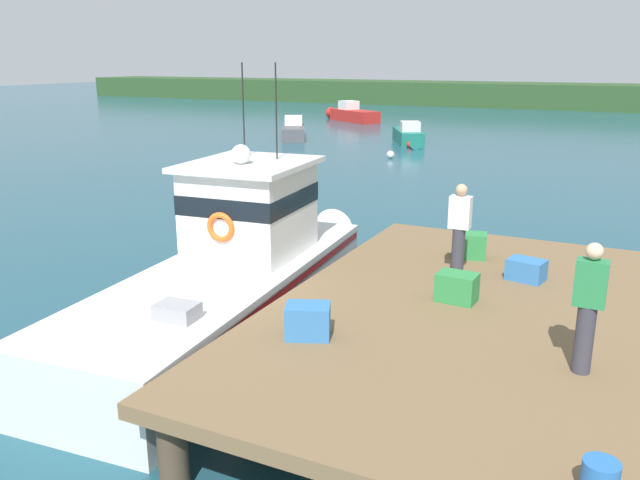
% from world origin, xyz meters
% --- Properties ---
extents(ground_plane, '(200.00, 200.00, 0.00)m').
position_xyz_m(ground_plane, '(0.00, 0.00, 0.00)').
color(ground_plane, '#1E4C5B').
extents(dock, '(6.00, 9.00, 1.20)m').
position_xyz_m(dock, '(4.80, 0.00, 1.07)').
color(dock, '#4C3D2D').
rests_on(dock, ground).
extents(main_fishing_boat, '(3.17, 9.91, 4.80)m').
position_xyz_m(main_fishing_boat, '(0.16, 0.39, 1.01)').
color(main_fishing_boat, silver).
rests_on(main_fishing_boat, ground).
extents(crate_single_far, '(0.72, 0.64, 0.46)m').
position_xyz_m(crate_single_far, '(2.88, -1.99, 1.43)').
color(crate_single_far, '#3370B2').
rests_on(crate_single_far, dock).
extents(crate_stack_near_edge, '(0.68, 0.56, 0.36)m').
position_xyz_m(crate_stack_near_edge, '(5.17, 1.75, 1.38)').
color(crate_stack_near_edge, '#3370B2').
rests_on(crate_stack_near_edge, dock).
extents(crate_stack_mid_dock, '(0.62, 0.47, 0.45)m').
position_xyz_m(crate_stack_mid_dock, '(4.36, 0.25, 1.42)').
color(crate_stack_mid_dock, '#2D8442').
rests_on(crate_stack_mid_dock, dock).
extents(crate_single_by_cleat, '(0.68, 0.55, 0.47)m').
position_xyz_m(crate_single_by_cleat, '(3.99, 2.64, 1.44)').
color(crate_single_by_cleat, '#2D8442').
rests_on(crate_single_by_cleat, dock).
extents(bait_bucket, '(0.32, 0.32, 0.34)m').
position_xyz_m(bait_bucket, '(6.68, -3.86, 1.37)').
color(bait_bucket, '#2866B2').
rests_on(bait_bucket, dock).
extents(deckhand_by_the_boat, '(0.36, 0.22, 1.63)m').
position_xyz_m(deckhand_by_the_boat, '(4.05, 1.45, 2.06)').
color(deckhand_by_the_boat, '#383842').
rests_on(deckhand_by_the_boat, dock).
extents(deckhand_further_back, '(0.36, 0.22, 1.63)m').
position_xyz_m(deckhand_further_back, '(6.33, -1.45, 2.06)').
color(deckhand_further_back, '#383842').
rests_on(deckhand_further_back, dock).
extents(moored_boat_mid_harbor, '(3.30, 5.13, 1.33)m').
position_xyz_m(moored_boat_mid_harbor, '(-5.56, 27.64, 0.46)').
color(moored_boat_mid_harbor, '#196B5B').
rests_on(moored_boat_mid_harbor, ground).
extents(moored_boat_near_channel, '(5.86, 4.47, 1.58)m').
position_xyz_m(moored_boat_near_channel, '(-14.29, 39.26, 0.54)').
color(moored_boat_near_channel, red).
rests_on(moored_boat_near_channel, ground).
extents(moored_boat_outer_mooring, '(3.44, 5.27, 1.37)m').
position_xyz_m(moored_boat_outer_mooring, '(-13.01, 27.06, 0.47)').
color(moored_boat_outer_mooring, '#4C4C51').
rests_on(moored_boat_outer_mooring, ground).
extents(mooring_buoy_outer, '(0.38, 0.38, 0.38)m').
position_xyz_m(mooring_buoy_outer, '(-4.49, 21.56, 0.19)').
color(mooring_buoy_outer, silver).
rests_on(mooring_buoy_outer, ground).
extents(mooring_buoy_spare_mooring, '(0.35, 0.35, 0.35)m').
position_xyz_m(mooring_buoy_spare_mooring, '(-4.91, 25.89, 0.18)').
color(mooring_buoy_spare_mooring, red).
rests_on(mooring_buoy_spare_mooring, ground).
extents(far_shoreline, '(120.00, 8.00, 2.40)m').
position_xyz_m(far_shoreline, '(0.00, 62.00, 1.20)').
color(far_shoreline, '#284723').
rests_on(far_shoreline, ground).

